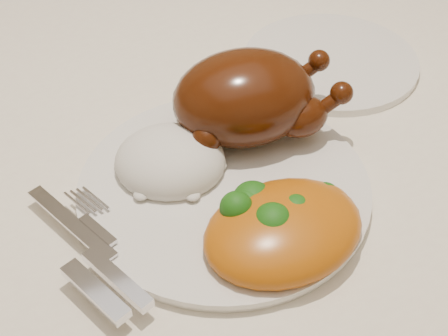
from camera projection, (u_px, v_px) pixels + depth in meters
name	position (u px, v px, depth m)	size (l,w,h in m)	color
dining_table	(176.00, 178.00, 0.76)	(1.60, 0.90, 0.76)	brown
tablecloth	(172.00, 132.00, 0.71)	(1.73, 1.03, 0.18)	white
dinner_plate	(224.00, 188.00, 0.60)	(0.28, 0.28, 0.01)	silver
side_plate	(331.00, 61.00, 0.76)	(0.21, 0.21, 0.01)	silver
roast_chicken	(249.00, 97.00, 0.62)	(0.19, 0.13, 0.09)	#431507
rice_mound	(170.00, 161.00, 0.60)	(0.14, 0.13, 0.06)	white
mac_and_cheese	(284.00, 224.00, 0.54)	(0.16, 0.13, 0.06)	#BC580C
cutlery	(97.00, 263.00, 0.52)	(0.07, 0.18, 0.01)	silver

